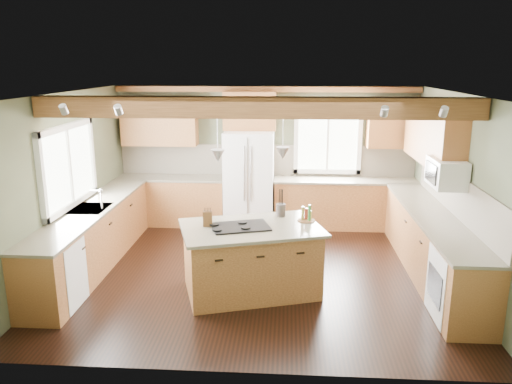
{
  "coord_description": "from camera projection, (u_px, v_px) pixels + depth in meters",
  "views": [
    {
      "loc": [
        0.41,
        -6.86,
        3.01
      ],
      "look_at": [
        -0.05,
        0.3,
        1.14
      ],
      "focal_mm": 35.0,
      "sensor_mm": 36.0,
      "label": 1
    }
  ],
  "objects": [
    {
      "name": "pendant_left",
      "position": [
        218.0,
        156.0,
        6.21
      ],
      "size": [
        0.18,
        0.18,
        0.16
      ],
      "primitive_type": "cone",
      "rotation": [
        3.14,
        0.0,
        0.0
      ],
      "color": "#B2B2B7",
      "rests_on": "ceiling"
    },
    {
      "name": "counter_left",
      "position": [
        90.0,
        209.0,
        7.38
      ],
      "size": [
        0.64,
        3.74,
        0.04
      ],
      "primitive_type": "cube",
      "color": "#474134",
      "rests_on": "base_cab_left"
    },
    {
      "name": "bottle_tray",
      "position": [
        306.0,
        213.0,
        6.76
      ],
      "size": [
        0.26,
        0.26,
        0.22
      ],
      "primitive_type": null,
      "rotation": [
        0.0,
        0.0,
        0.1
      ],
      "color": "brown",
      "rests_on": "island_top"
    },
    {
      "name": "soffit_trim",
      "position": [
        266.0,
        89.0,
        9.08
      ],
      "size": [
        5.55,
        0.2,
        0.1
      ],
      "primitive_type": "cube",
      "color": "#4D2B16",
      "rests_on": "ceiling"
    },
    {
      "name": "knife_block",
      "position": [
        208.0,
        219.0,
        6.55
      ],
      "size": [
        0.13,
        0.1,
        0.2
      ],
      "primitive_type": "cube",
      "rotation": [
        0.0,
        0.0,
        0.12
      ],
      "color": "brown",
      "rests_on": "island_top"
    },
    {
      "name": "dishwasher",
      "position": [
        54.0,
        275.0,
        6.25
      ],
      "size": [
        0.6,
        0.6,
        0.84
      ],
      "primitive_type": "cube",
      "color": "white",
      "rests_on": "floor"
    },
    {
      "name": "island",
      "position": [
        251.0,
        261.0,
        6.67
      ],
      "size": [
        1.92,
        1.48,
        0.88
      ],
      "primitive_type": "cube",
      "rotation": [
        0.0,
        0.0,
        0.3
      ],
      "color": "brown",
      "rests_on": "floor"
    },
    {
      "name": "window_back",
      "position": [
        328.0,
        143.0,
        9.34
      ],
      "size": [
        1.1,
        0.04,
        1.0
      ],
      "primitive_type": "cube",
      "color": "white",
      "rests_on": "wall_back"
    },
    {
      "name": "floor",
      "position": [
        258.0,
        272.0,
        7.4
      ],
      "size": [
        5.6,
        5.6,
        0.0
      ],
      "primitive_type": "plane",
      "color": "black",
      "rests_on": "ground"
    },
    {
      "name": "base_cab_right",
      "position": [
        431.0,
        246.0,
        7.18
      ],
      "size": [
        0.6,
        3.7,
        0.88
      ],
      "primitive_type": "cube",
      "color": "brown",
      "rests_on": "floor"
    },
    {
      "name": "microwave",
      "position": [
        447.0,
        173.0,
        6.8
      ],
      "size": [
        0.4,
        0.7,
        0.38
      ],
      "primitive_type": "cube",
      "color": "white",
      "rests_on": "wall_right"
    },
    {
      "name": "upper_cab_back_corner",
      "position": [
        393.0,
        123.0,
        9.01
      ],
      "size": [
        0.9,
        0.35,
        0.9
      ],
      "primitive_type": "cube",
      "color": "brown",
      "rests_on": "wall_back"
    },
    {
      "name": "faucet",
      "position": [
        101.0,
        200.0,
        7.33
      ],
      "size": [
        0.02,
        0.02,
        0.28
      ],
      "primitive_type": "cylinder",
      "color": "#B2B2B7",
      "rests_on": "sink"
    },
    {
      "name": "wall_right",
      "position": [
        460.0,
        190.0,
        6.9
      ],
      "size": [
        0.0,
        5.0,
        5.0
      ],
      "primitive_type": "plane",
      "rotation": [
        1.57,
        0.0,
        -1.57
      ],
      "color": "#424732",
      "rests_on": "ground"
    },
    {
      "name": "upper_cab_over_fridge",
      "position": [
        250.0,
        111.0,
        9.13
      ],
      "size": [
        0.96,
        0.35,
        0.7
      ],
      "primitive_type": "cube",
      "color": "brown",
      "rests_on": "wall_back"
    },
    {
      "name": "counter_back_left",
      "position": [
        171.0,
        178.0,
        9.42
      ],
      "size": [
        2.06,
        0.64,
        0.04
      ],
      "primitive_type": "cube",
      "color": "#474134",
      "rests_on": "base_cab_back_left"
    },
    {
      "name": "oven",
      "position": [
        460.0,
        286.0,
        5.93
      ],
      "size": [
        0.6,
        0.72,
        0.84
      ],
      "primitive_type": "cube",
      "color": "white",
      "rests_on": "floor"
    },
    {
      "name": "refrigerator",
      "position": [
        249.0,
        180.0,
        9.24
      ],
      "size": [
        0.9,
        0.74,
        1.8
      ],
      "primitive_type": "cube",
      "color": "white",
      "rests_on": "floor"
    },
    {
      "name": "upper_cab_back_left",
      "position": [
        159.0,
        121.0,
        9.28
      ],
      "size": [
        1.4,
        0.35,
        0.9
      ],
      "primitive_type": "cube",
      "color": "brown",
      "rests_on": "wall_back"
    },
    {
      "name": "pendant_right",
      "position": [
        283.0,
        153.0,
        6.4
      ],
      "size": [
        0.18,
        0.18,
        0.16
      ],
      "primitive_type": "cone",
      "rotation": [
        3.14,
        0.0,
        0.0
      ],
      "color": "#B2B2B7",
      "rests_on": "ceiling"
    },
    {
      "name": "ceiling_beam",
      "position": [
        255.0,
        107.0,
        6.16
      ],
      "size": [
        5.55,
        0.26,
        0.26
      ],
      "primitive_type": "cube",
      "color": "#4D2B16",
      "rests_on": "ceiling"
    },
    {
      "name": "counter_right",
      "position": [
        434.0,
        216.0,
        7.07
      ],
      "size": [
        0.64,
        3.74,
        0.04
      ],
      "primitive_type": "cube",
      "color": "#474134",
      "rests_on": "base_cab_right"
    },
    {
      "name": "ceiling",
      "position": [
        258.0,
        94.0,
        6.75
      ],
      "size": [
        5.6,
        5.6,
        0.0
      ],
      "primitive_type": "plane",
      "rotation": [
        3.14,
        0.0,
        0.0
      ],
      "color": "silver",
      "rests_on": "wall_back"
    },
    {
      "name": "base_cab_left",
      "position": [
        93.0,
        239.0,
        7.5
      ],
      "size": [
        0.6,
        3.7,
        0.88
      ],
      "primitive_type": "cube",
      "color": "brown",
      "rests_on": "floor"
    },
    {
      "name": "sink",
      "position": [
        90.0,
        209.0,
        7.38
      ],
      "size": [
        0.5,
        0.65,
        0.03
      ],
      "primitive_type": "cube",
      "color": "#262628",
      "rests_on": "counter_left"
    },
    {
      "name": "island_top",
      "position": [
        251.0,
        228.0,
        6.56
      ],
      "size": [
        2.06,
        1.62,
        0.04
      ],
      "primitive_type": "cube",
      "rotation": [
        0.0,
        0.0,
        0.3
      ],
      "color": "#474134",
      "rests_on": "island"
    },
    {
      "name": "base_cab_back_left",
      "position": [
        172.0,
        201.0,
        9.53
      ],
      "size": [
        2.02,
        0.6,
        0.88
      ],
      "primitive_type": "cube",
      "color": "brown",
      "rests_on": "floor"
    },
    {
      "name": "upper_cab_right",
      "position": [
        433.0,
        134.0,
        7.62
      ],
      "size": [
        0.35,
        2.2,
        0.9
      ],
      "primitive_type": "cube",
      "color": "brown",
      "rests_on": "wall_right"
    },
    {
      "name": "wall_left",
      "position": [
        67.0,
        184.0,
        7.25
      ],
      "size": [
        0.0,
        5.0,
        5.0
      ],
      "primitive_type": "plane",
      "rotation": [
        1.57,
        0.0,
        1.57
      ],
      "color": "#424732",
      "rests_on": "ground"
    },
    {
      "name": "counter_back_right",
      "position": [
        346.0,
        180.0,
        9.21
      ],
      "size": [
        2.66,
        0.64,
        0.04
      ],
      "primitive_type": "cube",
      "color": "#474134",
      "rests_on": "base_cab_back_right"
    },
    {
      "name": "window_left",
      "position": [
        68.0,
        166.0,
        7.24
      ],
      "size": [
        0.04,
        1.6,
        1.05
      ],
      "primitive_type": "cube",
      "color": "white",
      "rests_on": "wall_left"
    },
    {
      "name": "utensil_crock",
      "position": [
        281.0,
        210.0,
        6.97
      ],
      "size": [
        0.15,
        0.15,
        0.18
      ],
      "primitive_type": "cylinder",
      "rotation": [
        0.0,
        0.0,
        0.14
      ],
      "color": "#3B352F",
      "rests_on": "island_top"
    },
    {
      "name": "backsplash_right",
      "position": [
        457.0,
        195.0,
        6.97
      ],
      "size": [
        0.03,
        3.7,
        0.58
      ],
      "primitive_type": "cube",
      "color": "brown",
      "rests_on": "wall_right"
    },
    {
      "name": "wall_back",
      "position": [
        266.0,
        155.0,
        9.49
      ],
      "size": [
        5.6,
        0.0,
        5.6
      ],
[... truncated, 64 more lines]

